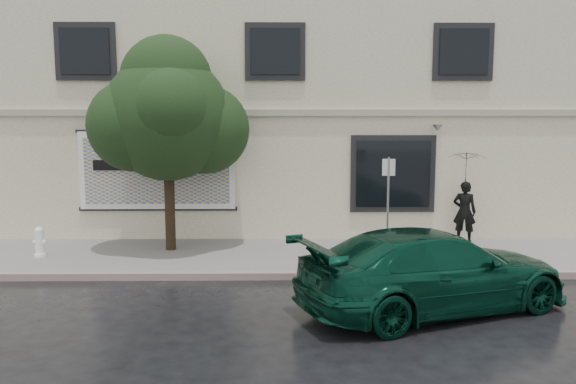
{
  "coord_description": "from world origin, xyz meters",
  "views": [
    {
      "loc": [
        0.15,
        -10.22,
        3.37
      ],
      "look_at": [
        0.31,
        2.2,
        1.8
      ],
      "focal_mm": 35.0,
      "sensor_mm": 36.0,
      "label": 1
    }
  ],
  "objects_px": {
    "pedestrian": "(464,212)",
    "street_tree": "(168,118)",
    "car": "(434,270)",
    "fire_hydrant": "(40,242)"
  },
  "relations": [
    {
      "from": "pedestrian",
      "to": "street_tree",
      "type": "height_order",
      "value": "street_tree"
    },
    {
      "from": "car",
      "to": "pedestrian",
      "type": "xyz_separation_m",
      "value": [
        2.19,
        5.04,
        0.24
      ]
    },
    {
      "from": "car",
      "to": "pedestrian",
      "type": "bearing_deg",
      "value": -44.62
    },
    {
      "from": "fire_hydrant",
      "to": "street_tree",
      "type": "bearing_deg",
      "value": -5.71
    },
    {
      "from": "car",
      "to": "pedestrian",
      "type": "relative_size",
      "value": 3.06
    },
    {
      "from": "pedestrian",
      "to": "street_tree",
      "type": "distance_m",
      "value": 8.13
    },
    {
      "from": "street_tree",
      "to": "fire_hydrant",
      "type": "height_order",
      "value": "street_tree"
    },
    {
      "from": "street_tree",
      "to": "fire_hydrant",
      "type": "relative_size",
      "value": 6.68
    },
    {
      "from": "pedestrian",
      "to": "fire_hydrant",
      "type": "xyz_separation_m",
      "value": [
        -10.69,
        -1.54,
        -0.47
      ]
    },
    {
      "from": "car",
      "to": "fire_hydrant",
      "type": "bearing_deg",
      "value": 46.46
    }
  ]
}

